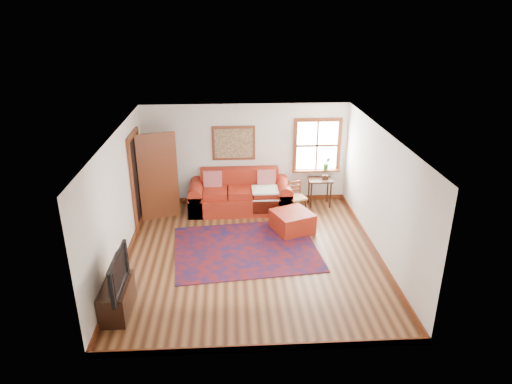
{
  "coord_description": "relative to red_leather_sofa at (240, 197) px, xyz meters",
  "views": [
    {
      "loc": [
        -0.4,
        -7.96,
        4.67
      ],
      "look_at": [
        0.12,
        0.6,
        1.13
      ],
      "focal_mm": 32.0,
      "sensor_mm": 36.0,
      "label": 1
    }
  ],
  "objects": [
    {
      "name": "doorway",
      "position": [
        -2.04,
        -0.49,
        0.75
      ],
      "size": [
        0.89,
        1.08,
        2.14
      ],
      "color": "black",
      "rests_on": "ground"
    },
    {
      "name": "red_leather_sofa",
      "position": [
        0.0,
        0.0,
        0.0
      ],
      "size": [
        2.46,
        1.02,
        0.96
      ],
      "color": "maroon",
      "rests_on": "ground"
    },
    {
      "name": "framed_artwork",
      "position": [
        -0.13,
        0.44,
        1.23
      ],
      "size": [
        1.05,
        0.07,
        0.85
      ],
      "color": "maroon",
      "rests_on": "ground"
    },
    {
      "name": "ground",
      "position": [
        0.17,
        -2.27,
        -0.32
      ],
      "size": [
        5.5,
        5.5,
        0.0
      ],
      "primitive_type": "plane",
      "color": "#422211",
      "rests_on": "ground"
    },
    {
      "name": "media_cabinet",
      "position": [
        -2.11,
        -3.95,
        -0.06
      ],
      "size": [
        0.42,
        0.93,
        0.51
      ],
      "primitive_type": "cube",
      "color": "black",
      "rests_on": "ground"
    },
    {
      "name": "ladder_back_chair",
      "position": [
        1.32,
        -0.31,
        0.13
      ],
      "size": [
        0.49,
        0.48,
        0.83
      ],
      "color": "tan",
      "rests_on": "ground"
    },
    {
      "name": "room_envelope",
      "position": [
        0.17,
        -2.26,
        1.33
      ],
      "size": [
        5.04,
        5.54,
        2.52
      ],
      "color": "silver",
      "rests_on": "ground"
    },
    {
      "name": "side_table",
      "position": [
        1.97,
        0.11,
        0.25
      ],
      "size": [
        0.58,
        0.43,
        0.7
      ],
      "color": "black",
      "rests_on": "ground"
    },
    {
      "name": "candle_hurricane",
      "position": [
        -2.06,
        -3.53,
        0.27
      ],
      "size": [
        0.12,
        0.12,
        0.18
      ],
      "color": "silver",
      "rests_on": "media_cabinet"
    },
    {
      "name": "persian_rug",
      "position": [
        0.05,
        -2.0,
        -0.31
      ],
      "size": [
        3.1,
        2.59,
        0.02
      ],
      "primitive_type": "cube",
      "rotation": [
        0.0,
        0.0,
        0.11
      ],
      "color": "#5F0F0D",
      "rests_on": "ground"
    },
    {
      "name": "window",
      "position": [
        1.95,
        0.43,
        0.99
      ],
      "size": [
        1.18,
        0.2,
        1.38
      ],
      "color": "white",
      "rests_on": "ground"
    },
    {
      "name": "television",
      "position": [
        -2.09,
        -4.07,
        0.5
      ],
      "size": [
        0.14,
        1.06,
        0.61
      ],
      "primitive_type": "imported",
      "rotation": [
        0.0,
        0.0,
        1.57
      ],
      "color": "black",
      "rests_on": "media_cabinet"
    },
    {
      "name": "red_ottoman",
      "position": [
        1.12,
        -1.23,
        -0.1
      ],
      "size": [
        1.02,
        1.02,
        0.45
      ],
      "primitive_type": "cube",
      "rotation": [
        0.0,
        0.0,
        0.39
      ],
      "color": "maroon",
      "rests_on": "ground"
    }
  ]
}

